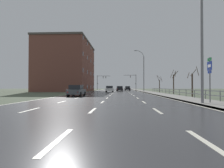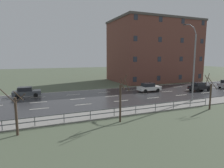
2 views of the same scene
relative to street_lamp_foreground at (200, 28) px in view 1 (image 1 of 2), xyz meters
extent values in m
cube|color=#4C5642|center=(-7.44, 36.81, -5.78)|extent=(160.00, 160.00, 0.12)
cube|color=#303033|center=(-7.44, 48.81, -5.71)|extent=(14.00, 120.00, 0.02)
cube|color=beige|center=(-10.94, -3.79, -5.70)|extent=(0.16, 2.20, 0.01)
cube|color=beige|center=(-10.94, 1.61, -5.70)|extent=(0.16, 2.20, 0.01)
cube|color=beige|center=(-10.94, 7.01, -5.70)|extent=(0.16, 2.20, 0.01)
cube|color=beige|center=(-10.94, 12.41, -5.70)|extent=(0.16, 2.20, 0.01)
cube|color=beige|center=(-10.94, 17.81, -5.70)|extent=(0.16, 2.20, 0.01)
cube|color=beige|center=(-10.94, 23.21, -5.70)|extent=(0.16, 2.20, 0.01)
cube|color=beige|center=(-10.94, 28.61, -5.70)|extent=(0.16, 2.20, 0.01)
cube|color=beige|center=(-10.94, 34.01, -5.70)|extent=(0.16, 2.20, 0.01)
cube|color=beige|center=(-10.94, 39.41, -5.70)|extent=(0.16, 2.20, 0.01)
cube|color=beige|center=(-10.94, 44.81, -5.70)|extent=(0.16, 2.20, 0.01)
cube|color=beige|center=(-10.94, 50.21, -5.70)|extent=(0.16, 2.20, 0.01)
cube|color=beige|center=(-10.94, 55.61, -5.70)|extent=(0.16, 2.20, 0.01)
cube|color=beige|center=(-10.94, 61.01, -5.70)|extent=(0.16, 2.20, 0.01)
cube|color=beige|center=(-10.94, 66.41, -5.70)|extent=(0.16, 2.20, 0.01)
cube|color=beige|center=(-10.94, 71.81, -5.70)|extent=(0.16, 2.20, 0.01)
cube|color=beige|center=(-10.94, 77.21, -5.70)|extent=(0.16, 2.20, 0.01)
cube|color=beige|center=(-10.94, 82.61, -5.70)|extent=(0.16, 2.20, 0.01)
cube|color=beige|center=(-10.94, 88.01, -5.70)|extent=(0.16, 2.20, 0.01)
cube|color=beige|center=(-10.94, 93.41, -5.70)|extent=(0.16, 2.20, 0.01)
cube|color=beige|center=(-10.94, 98.81, -5.70)|extent=(0.16, 2.20, 0.01)
cube|color=beige|center=(-10.94, 104.21, -5.70)|extent=(0.16, 2.20, 0.01)
cube|color=beige|center=(-7.44, -9.19, -5.70)|extent=(0.16, 2.20, 0.01)
cube|color=beige|center=(-7.44, -3.79, -5.70)|extent=(0.16, 2.20, 0.01)
cube|color=beige|center=(-7.44, 1.61, -5.70)|extent=(0.16, 2.20, 0.01)
cube|color=beige|center=(-7.44, 7.01, -5.70)|extent=(0.16, 2.20, 0.01)
cube|color=beige|center=(-7.44, 12.41, -5.70)|extent=(0.16, 2.20, 0.01)
cube|color=beige|center=(-7.44, 17.81, -5.70)|extent=(0.16, 2.20, 0.01)
cube|color=beige|center=(-7.44, 23.21, -5.70)|extent=(0.16, 2.20, 0.01)
cube|color=beige|center=(-7.44, 28.61, -5.70)|extent=(0.16, 2.20, 0.01)
cube|color=beige|center=(-7.44, 34.01, -5.70)|extent=(0.16, 2.20, 0.01)
cube|color=beige|center=(-7.44, 39.41, -5.70)|extent=(0.16, 2.20, 0.01)
cube|color=beige|center=(-7.44, 44.81, -5.70)|extent=(0.16, 2.20, 0.01)
cube|color=beige|center=(-7.44, 50.21, -5.70)|extent=(0.16, 2.20, 0.01)
cube|color=beige|center=(-7.44, 55.61, -5.70)|extent=(0.16, 2.20, 0.01)
cube|color=beige|center=(-7.44, 61.01, -5.70)|extent=(0.16, 2.20, 0.01)
cube|color=beige|center=(-7.44, 66.41, -5.70)|extent=(0.16, 2.20, 0.01)
cube|color=beige|center=(-7.44, 71.81, -5.70)|extent=(0.16, 2.20, 0.01)
cube|color=beige|center=(-7.44, 77.21, -5.70)|extent=(0.16, 2.20, 0.01)
cube|color=beige|center=(-7.44, 82.61, -5.70)|extent=(0.16, 2.20, 0.01)
cube|color=beige|center=(-7.44, 88.01, -5.70)|extent=(0.16, 2.20, 0.01)
cube|color=beige|center=(-7.44, 93.41, -5.70)|extent=(0.16, 2.20, 0.01)
cube|color=beige|center=(-7.44, 98.81, -5.70)|extent=(0.16, 2.20, 0.01)
cube|color=beige|center=(-7.44, 104.21, -5.70)|extent=(0.16, 2.20, 0.01)
cube|color=beige|center=(-3.94, -9.19, -5.70)|extent=(0.16, 2.20, 0.01)
cube|color=beige|center=(-3.94, -3.79, -5.70)|extent=(0.16, 2.20, 0.01)
cube|color=beige|center=(-3.94, 1.61, -5.70)|extent=(0.16, 2.20, 0.01)
cube|color=beige|center=(-3.94, 7.01, -5.70)|extent=(0.16, 2.20, 0.01)
cube|color=beige|center=(-3.94, 12.41, -5.70)|extent=(0.16, 2.20, 0.01)
cube|color=beige|center=(-3.94, 17.81, -5.70)|extent=(0.16, 2.20, 0.01)
cube|color=beige|center=(-3.94, 23.21, -5.70)|extent=(0.16, 2.20, 0.01)
cube|color=beige|center=(-3.94, 28.61, -5.70)|extent=(0.16, 2.20, 0.01)
cube|color=beige|center=(-3.94, 34.01, -5.70)|extent=(0.16, 2.20, 0.01)
cube|color=beige|center=(-3.94, 39.41, -5.70)|extent=(0.16, 2.20, 0.01)
cube|color=beige|center=(-3.94, 44.81, -5.70)|extent=(0.16, 2.20, 0.01)
cube|color=beige|center=(-3.94, 50.21, -5.70)|extent=(0.16, 2.20, 0.01)
cube|color=beige|center=(-3.94, 55.61, -5.70)|extent=(0.16, 2.20, 0.01)
cube|color=beige|center=(-3.94, 61.01, -5.70)|extent=(0.16, 2.20, 0.01)
cube|color=beige|center=(-3.94, 66.41, -5.70)|extent=(0.16, 2.20, 0.01)
cube|color=beige|center=(-3.94, 71.81, -5.70)|extent=(0.16, 2.20, 0.01)
cube|color=beige|center=(-3.94, 77.21, -5.70)|extent=(0.16, 2.20, 0.01)
cube|color=beige|center=(-3.94, 82.61, -5.70)|extent=(0.16, 2.20, 0.01)
cube|color=beige|center=(-3.94, 88.01, -5.70)|extent=(0.16, 2.20, 0.01)
cube|color=beige|center=(-3.94, 93.41, -5.70)|extent=(0.16, 2.20, 0.01)
cube|color=beige|center=(-3.94, 98.81, -5.70)|extent=(0.16, 2.20, 0.01)
cube|color=beige|center=(-3.94, 104.21, -5.70)|extent=(0.16, 2.20, 0.01)
cube|color=beige|center=(-0.59, 48.81, -5.70)|extent=(0.16, 120.00, 0.01)
cube|color=beige|center=(-14.29, 48.81, -5.70)|extent=(0.16, 120.00, 0.01)
cube|color=gray|center=(1.06, 48.81, -5.66)|extent=(3.00, 120.00, 0.12)
cube|color=slate|center=(-0.36, 48.81, -5.66)|extent=(0.16, 120.00, 0.12)
cube|color=#515459|center=(2.41, 13.16, -4.77)|extent=(0.06, 38.06, 0.08)
cube|color=#515459|center=(2.41, 13.16, -5.17)|extent=(0.06, 38.06, 0.08)
cylinder|color=#515459|center=(2.41, 1.74, -5.22)|extent=(0.07, 0.07, 1.00)
cylinder|color=#515459|center=(2.41, 4.28, -5.22)|extent=(0.07, 0.07, 1.00)
cylinder|color=#515459|center=(2.41, 6.81, -5.22)|extent=(0.07, 0.07, 1.00)
cylinder|color=#515459|center=(2.41, 9.35, -5.22)|extent=(0.07, 0.07, 1.00)
cylinder|color=#515459|center=(2.41, 11.89, -5.22)|extent=(0.07, 0.07, 1.00)
cylinder|color=#515459|center=(2.41, 14.42, -5.22)|extent=(0.07, 0.07, 1.00)
cylinder|color=#515459|center=(2.41, 16.96, -5.22)|extent=(0.07, 0.07, 1.00)
cylinder|color=#515459|center=(2.41, 19.50, -5.22)|extent=(0.07, 0.07, 1.00)
cylinder|color=#515459|center=(2.41, 22.04, -5.22)|extent=(0.07, 0.07, 1.00)
cylinder|color=#515459|center=(2.41, 24.57, -5.22)|extent=(0.07, 0.07, 1.00)
cylinder|color=#515459|center=(2.41, 27.11, -5.22)|extent=(0.07, 0.07, 1.00)
cylinder|color=#515459|center=(2.41, 29.65, -5.22)|extent=(0.07, 0.07, 1.00)
cylinder|color=#515459|center=(2.41, 32.19, -5.22)|extent=(0.07, 0.07, 1.00)
cylinder|color=slate|center=(0.16, 0.00, -0.74)|extent=(0.20, 0.20, 9.96)
cylinder|color=slate|center=(0.16, 32.19, -1.14)|extent=(0.20, 0.20, 9.15)
cylinder|color=slate|center=(-0.04, 32.19, 3.86)|extent=(0.50, 0.11, 0.91)
cylinder|color=slate|center=(-0.63, 32.19, 4.57)|extent=(0.84, 0.11, 0.64)
cylinder|color=slate|center=(-1.49, 32.19, 4.92)|extent=(0.96, 0.11, 0.27)
cube|color=#333335|center=(-1.96, 32.19, 4.96)|extent=(0.56, 0.24, 0.12)
cylinder|color=slate|center=(0.96, 0.48, -3.93)|extent=(0.09, 0.09, 3.58)
cube|color=#146633|center=(0.94, 0.48, -2.29)|extent=(0.03, 0.56, 0.24)
cube|color=navy|center=(0.94, 0.48, -2.79)|extent=(0.03, 0.68, 0.68)
cube|color=white|center=(0.92, 0.48, -2.79)|extent=(0.01, 0.44, 0.22)
cube|color=navy|center=(0.94, 0.48, -3.26)|extent=(0.03, 0.52, 0.22)
cylinder|color=#38383A|center=(0.46, 58.01, -2.57)|extent=(0.18, 0.18, 6.31)
cylinder|color=#38383A|center=(-2.03, 58.01, 0.33)|extent=(4.98, 0.12, 0.12)
cube|color=black|center=(-1.78, 58.01, -0.22)|extent=(0.20, 0.28, 0.80)
sphere|color=red|center=(-1.78, 57.86, 0.04)|extent=(0.14, 0.14, 0.14)
sphere|color=#2D2D2D|center=(-1.78, 57.86, -0.22)|extent=(0.14, 0.14, 0.14)
sphere|color=#2D2D2D|center=(-1.78, 57.86, -0.48)|extent=(0.14, 0.14, 0.14)
cube|color=black|center=(0.24, 57.96, -3.12)|extent=(0.18, 0.12, 0.32)
cylinder|color=#38383A|center=(-15.34, 58.78, -2.68)|extent=(0.18, 0.18, 6.09)
cylinder|color=#38383A|center=(-12.62, 58.78, 0.12)|extent=(5.44, 0.12, 0.12)
cube|color=black|center=(-12.89, 58.78, -0.43)|extent=(0.20, 0.28, 0.80)
sphere|color=#2D2D2D|center=(-12.89, 58.63, -0.17)|extent=(0.14, 0.14, 0.14)
sphere|color=#2D2D2D|center=(-12.89, 58.63, -0.43)|extent=(0.14, 0.14, 0.14)
sphere|color=green|center=(-12.89, 58.63, -0.69)|extent=(0.14, 0.14, 0.14)
cube|color=black|center=(-11.81, 58.78, -0.43)|extent=(0.20, 0.28, 0.80)
sphere|color=#2D2D2D|center=(-11.81, 58.63, -0.17)|extent=(0.14, 0.14, 0.14)
sphere|color=#2D2D2D|center=(-11.81, 58.63, -0.43)|extent=(0.14, 0.14, 0.14)
sphere|color=green|center=(-11.81, 58.63, -0.69)|extent=(0.14, 0.14, 0.14)
cube|color=black|center=(-15.12, 58.73, -3.12)|extent=(0.18, 0.12, 0.32)
cube|color=silver|center=(-8.59, 30.87, -5.07)|extent=(1.79, 4.11, 0.64)
cube|color=black|center=(-8.59, 30.62, -4.45)|extent=(1.58, 2.01, 0.60)
cube|color=slate|center=(-8.58, 31.57, -4.47)|extent=(1.40, 0.09, 0.51)
cylinder|color=black|center=(-7.77, 32.14, -5.39)|extent=(0.23, 0.66, 0.66)
cylinder|color=black|center=(-9.39, 32.15, -5.39)|extent=(0.23, 0.66, 0.66)
cylinder|color=black|center=(-7.79, 29.60, -5.39)|extent=(0.23, 0.66, 0.66)
cylinder|color=black|center=(-9.41, 29.61, -5.39)|extent=(0.23, 0.66, 0.66)
cube|color=red|center=(-9.27, 28.85, -5.07)|extent=(0.16, 0.04, 0.14)
cube|color=red|center=(-7.95, 28.84, -5.07)|extent=(0.16, 0.04, 0.14)
cube|color=#B7B7BC|center=(-6.28, 47.97, -5.07)|extent=(1.91, 4.16, 0.64)
cube|color=black|center=(-6.29, 47.72, -4.45)|extent=(1.63, 2.05, 0.60)
cube|color=slate|center=(-6.25, 48.67, -4.47)|extent=(1.41, 0.13, 0.51)
cylinder|color=black|center=(-5.42, 49.21, -5.39)|extent=(0.24, 0.67, 0.66)
cylinder|color=black|center=(-7.04, 49.27, -5.39)|extent=(0.24, 0.67, 0.66)
cylinder|color=black|center=(-5.51, 46.67, -5.39)|extent=(0.24, 0.67, 0.66)
cylinder|color=black|center=(-7.13, 46.73, -5.39)|extent=(0.24, 0.67, 0.66)
cube|color=red|center=(-7.01, 45.97, -5.07)|extent=(0.16, 0.05, 0.14)
cube|color=red|center=(-5.69, 45.92, -5.07)|extent=(0.16, 0.05, 0.14)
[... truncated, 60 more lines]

